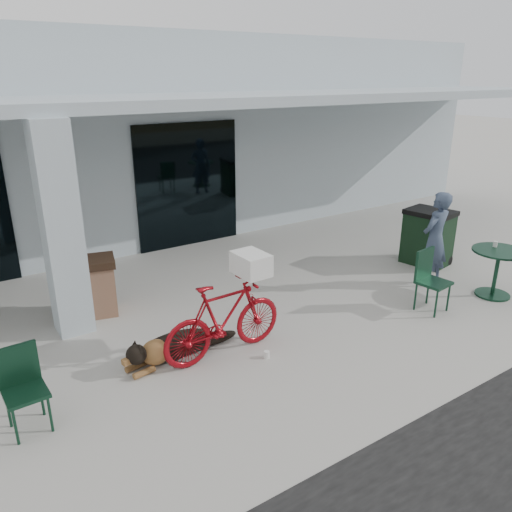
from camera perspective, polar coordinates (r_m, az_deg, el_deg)
ground at (r=6.75m, az=-2.05°, el=-12.72°), size 80.00×80.00×0.00m
building at (r=13.74m, az=-21.64°, el=12.88°), size 22.00×7.00×4.50m
storefront_glass_right at (r=11.16m, az=-7.77°, el=8.00°), size 2.40×0.06×2.70m
column at (r=7.59m, az=-21.33°, el=2.66°), size 0.50×0.50×3.12m
overhang at (r=8.96m, az=-15.04°, el=16.60°), size 22.00×2.80×0.18m
bicycle at (r=6.79m, az=-3.69°, el=-7.21°), size 1.84×0.58×1.10m
laundry_basket at (r=6.73m, az=-0.58°, el=-0.90°), size 0.40×0.52×0.30m
dog at (r=6.95m, az=-9.16°, el=-9.88°), size 1.33×0.62×0.43m
cup_near_dog at (r=6.95m, az=1.23°, el=-11.18°), size 0.09×0.09×0.10m
cafe_chair_near at (r=6.02m, az=-24.86°, el=-13.93°), size 0.45×0.49×0.95m
cafe_table_far at (r=9.56m, az=25.73°, el=-1.77°), size 1.19×1.19×0.84m
cafe_chair_far_a at (r=8.54m, az=19.66°, el=-2.79°), size 0.52×0.55×1.01m
cafe_chair_far_b at (r=10.79m, az=19.76°, el=1.99°), size 0.68×0.67×1.04m
person at (r=9.51m, az=19.78°, el=1.82°), size 0.69×0.52×1.73m
cup_on_table at (r=9.56m, az=25.67°, el=1.24°), size 0.10×0.10×0.10m
trash_receptacle at (r=8.35m, az=-17.53°, el=-3.29°), size 0.68×0.68×0.95m
wheeled_bin at (r=10.64m, az=19.03°, el=2.06°), size 0.83×0.98×1.12m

